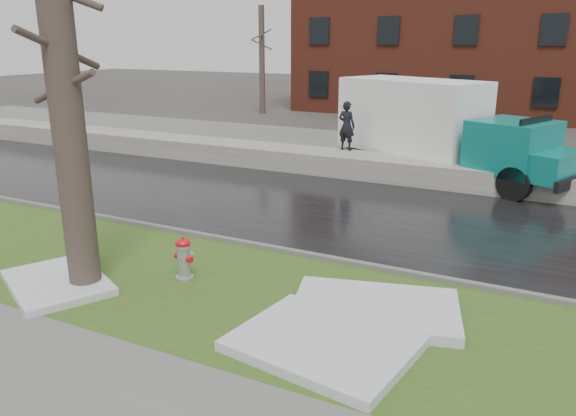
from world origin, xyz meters
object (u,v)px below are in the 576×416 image
at_px(tree, 64,91).
at_px(worker, 347,126).
at_px(box_truck, 436,126).
at_px(fire_hydrant, 184,257).

height_order(tree, worker, tree).
relative_size(box_truck, worker, 5.48).
xyz_separation_m(fire_hydrant, worker, (-0.68, 10.42, 1.11)).
bearing_deg(fire_hydrant, worker, 102.97).
height_order(fire_hydrant, tree, tree).
distance_m(fire_hydrant, worker, 10.50).
distance_m(fire_hydrant, tree, 3.68).
bearing_deg(fire_hydrant, box_truck, 87.91).
xyz_separation_m(tree, worker, (0.79, 11.55, -2.08)).
relative_size(tree, worker, 4.20).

